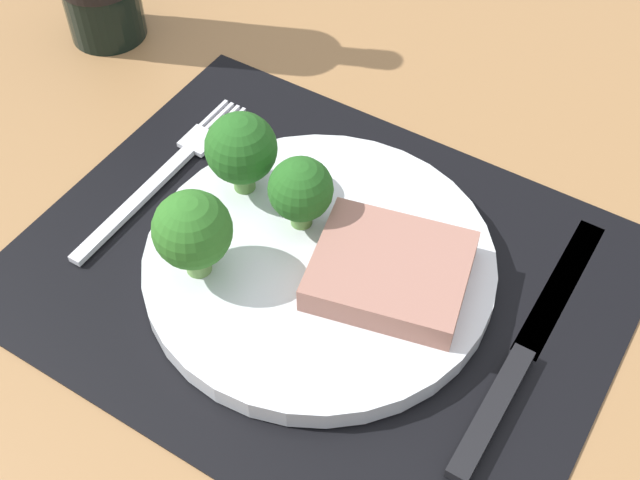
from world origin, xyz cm
name	(u,v)px	position (x,y,z in cm)	size (l,w,h in cm)	color
ground_plane	(319,286)	(0.00, 0.00, -1.50)	(140.00, 110.00, 3.00)	#996D42
placemat	(319,272)	(0.00, 0.00, 0.15)	(40.15, 31.88, 0.30)	black
plate	(319,263)	(0.00, 0.00, 1.10)	(23.91, 23.91, 1.60)	silver
steak	(390,271)	(4.99, 0.69, 2.92)	(9.92, 8.45, 2.03)	#9E6B5B
broccoli_front_edge	(241,149)	(-7.96, 2.59, 5.69)	(5.08, 5.08, 6.42)	#5B8942
broccoli_near_fork	(301,190)	(-2.65, 1.91, 5.15)	(4.46, 4.46, 5.58)	#5B8942
broccoli_back_left	(192,231)	(-6.21, -5.15, 5.79)	(5.16, 5.16, 6.58)	#6B994C
fork	(164,175)	(-14.73, 1.42, 0.55)	(2.40, 19.20, 0.50)	silver
knife	(521,358)	(14.60, 0.53, 0.60)	(1.80, 23.00, 0.80)	black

